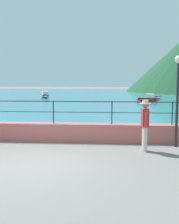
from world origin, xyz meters
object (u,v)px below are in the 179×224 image
(person_walking, at_px, (145,123))
(lamp_post, at_px, (178,86))
(boat_2, at_px, (45,95))
(boat_1, at_px, (148,99))
(boat_4, at_px, (154,97))

(person_walking, distance_m, lamp_post, 1.85)
(lamp_post, height_order, boat_2, lamp_post)
(boat_2, bearing_deg, boat_1, -20.24)
(lamp_post, distance_m, boat_1, 18.38)
(person_walking, xyz_separation_m, lamp_post, (1.20, 0.71, 1.22))
(boat_1, distance_m, boat_2, 12.04)
(boat_1, xyz_separation_m, boat_4, (1.18, 3.75, -0.06))
(person_walking, height_order, boat_1, person_walking)
(boat_4, bearing_deg, boat_1, -107.49)
(lamp_post, xyz_separation_m, boat_2, (-10.12, 22.42, -1.87))
(lamp_post, bearing_deg, person_walking, -149.48)
(boat_1, bearing_deg, lamp_post, -93.68)
(person_walking, bearing_deg, boat_1, 82.85)
(person_walking, height_order, boat_4, boat_4)
(boat_2, bearing_deg, boat_4, -1.91)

